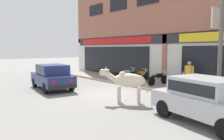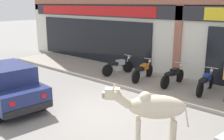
% 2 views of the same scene
% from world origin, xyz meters
% --- Properties ---
extents(ground_plane, '(90.00, 90.00, 0.00)m').
position_xyz_m(ground_plane, '(0.00, 0.00, 0.00)').
color(ground_plane, gray).
extents(sidewalk, '(19.00, 2.83, 0.13)m').
position_xyz_m(sidewalk, '(0.00, 3.62, 0.06)').
color(sidewalk, gray).
rests_on(sidewalk, ground).
extents(shop_building, '(23.00, 1.40, 10.09)m').
position_xyz_m(shop_building, '(0.00, 5.29, 4.85)').
color(shop_building, '#9E604C').
rests_on(shop_building, ground).
extents(cow, '(1.81, 1.51, 1.61)m').
position_xyz_m(cow, '(2.42, -0.73, 1.01)').
color(cow, beige).
rests_on(cow, ground).
extents(car_0, '(3.73, 1.94, 1.46)m').
position_xyz_m(car_0, '(-2.76, -1.87, 0.81)').
color(car_0, black).
rests_on(car_0, ground).
extents(car_1, '(3.77, 2.11, 1.46)m').
position_xyz_m(car_1, '(5.85, -0.47, 0.81)').
color(car_1, black).
rests_on(car_1, ground).
extents(motorcycle_0, '(0.66, 1.79, 0.88)m').
position_xyz_m(motorcycle_0, '(-2.27, 3.50, 0.52)').
color(motorcycle_0, black).
rests_on(motorcycle_0, sidewalk).
extents(motorcycle_1, '(0.52, 1.81, 0.88)m').
position_xyz_m(motorcycle_1, '(-0.83, 3.51, 0.52)').
color(motorcycle_1, black).
rests_on(motorcycle_1, sidewalk).
extents(motorcycle_2, '(0.52, 1.81, 0.88)m').
position_xyz_m(motorcycle_2, '(0.57, 3.67, 0.52)').
color(motorcycle_2, black).
rests_on(motorcycle_2, sidewalk).
extents(motorcycle_3, '(0.52, 1.81, 0.88)m').
position_xyz_m(motorcycle_3, '(1.95, 3.70, 0.52)').
color(motorcycle_3, black).
rests_on(motorcycle_3, sidewalk).
extents(pedestrian, '(0.50, 0.32, 1.60)m').
position_xyz_m(pedestrian, '(2.98, 3.23, 1.11)').
color(pedestrian, '#2D2D33').
rests_on(pedestrian, sidewalk).
extents(utility_pole, '(0.18, 0.18, 5.97)m').
position_xyz_m(utility_pole, '(4.88, 2.50, 3.11)').
color(utility_pole, '#595651').
rests_on(utility_pole, sidewalk).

